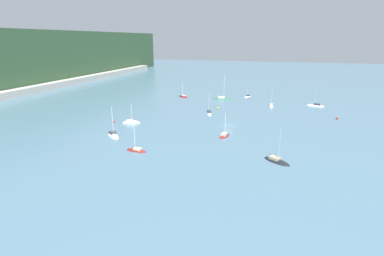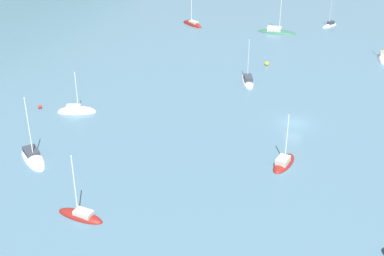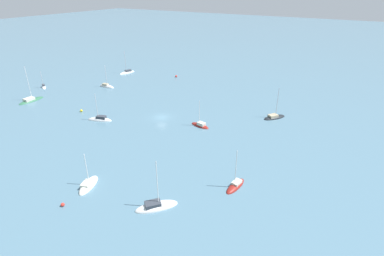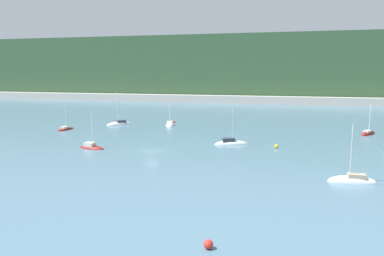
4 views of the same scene
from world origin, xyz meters
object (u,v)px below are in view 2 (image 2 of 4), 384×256
Objects in this scene: mooring_buoy_0 at (40,107)px; mooring_buoy_1 at (267,64)px; sailboat_0 at (383,58)px; sailboat_7 at (77,112)px; sailboat_5 at (277,32)px; sailboat_6 at (192,25)px; sailboat_10 at (81,216)px; sailboat_4 at (330,25)px; sailboat_9 at (284,163)px; sailboat_1 at (33,158)px; sailboat_2 at (248,81)px.

mooring_buoy_0 is 0.86× the size of mooring_buoy_1.
sailboat_0 is 1.16× the size of sailboat_7.
sailboat_5 reaches higher than sailboat_6.
sailboat_10 is (-73.65, -11.80, 0.04)m from sailboat_6.
sailboat_4 is 10.40× the size of mooring_buoy_0.
sailboat_6 is at bearing -9.23° from mooring_buoy_0.
mooring_buoy_0 is (4.46, 39.44, 0.18)m from sailboat_9.
sailboat_7 is 33.68m from sailboat_9.
mooring_buoy_1 is at bearing 103.98° from sailboat_1.
sailboat_7 is at bearing 91.91° from sailboat_9.
sailboat_7 is (-59.54, 32.55, -0.07)m from sailboat_4.
sailboat_5 is 18.30× the size of mooring_buoy_0.
sailboat_6 is (29.63, 20.28, -0.05)m from sailboat_2.
sailboat_10 is at bearing -138.82° from mooring_buoy_0.
sailboat_5 is 55.24m from sailboat_7.
sailboat_1 is at bearing -103.06° from sailboat_7.
sailboat_10 is at bearing 144.19° from sailboat_9.
sailboat_6 is (-9.43, 30.46, -0.08)m from sailboat_4.
sailboat_1 is at bearing -40.86° from sailboat_0.
sailboat_2 is 1.29× the size of sailboat_4.
sailboat_1 reaches higher than mooring_buoy_1.
mooring_buoy_0 is at bearing -120.82° from sailboat_5.
mooring_buoy_0 is at bearing 105.60° from sailboat_2.
sailboat_2 is at bearing 170.46° from mooring_buoy_1.
sailboat_0 is 43.69m from sailboat_6.
mooring_buoy_1 is (-10.77, 20.78, 0.27)m from sailboat_0.
sailboat_0 is 25.11m from sailboat_5.
sailboat_5 is at bearing -19.83° from sailboat_2.
sailboat_6 is at bearing 130.38° from sailboat_1.
sailboat_7 is at bearing -50.64° from sailboat_0.
sailboat_9 is at bearing -28.48° from sailboat_7.
sailboat_1 is 15.87m from mooring_buoy_0.
sailboat_0 is at bearing -51.08° from mooring_buoy_0.
sailboat_4 is at bearing -35.50° from sailboat_2.
sailboat_5 is (30.28, 0.57, 0.03)m from sailboat_2.
sailboat_5 is at bearing -28.55° from mooring_buoy_0.
sailboat_2 is at bearing 17.16° from sailboat_4.
sailboat_5 reaches higher than sailboat_9.
sailboat_0 reaches higher than sailboat_2.
mooring_buoy_0 is (13.79, 7.85, 0.22)m from sailboat_1.
sailboat_1 is 64.53m from sailboat_6.
mooring_buoy_1 is (44.07, -22.22, 0.27)m from sailboat_1.
sailboat_4 is 0.87× the size of sailboat_9.
sailboat_6 reaches higher than mooring_buoy_0.
sailboat_6 is at bearing -41.03° from sailboat_4.
sailboat_9 is at bearing 152.10° from sailboat_6.
sailboat_5 reaches higher than sailboat_0.
sailboat_4 is 8.94× the size of mooring_buoy_1.
sailboat_4 is 71.55m from mooring_buoy_0.
sailboat_1 is 1.21× the size of sailboat_6.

